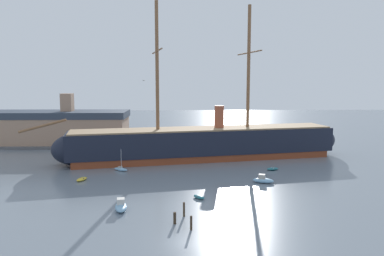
# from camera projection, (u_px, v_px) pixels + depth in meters

# --- Properties ---
(ground_plane) EXTENTS (400.00, 400.00, 0.00)m
(ground_plane) POSITION_uv_depth(u_px,v_px,m) (187.00, 243.00, 44.17)
(ground_plane) COLOR slate
(tall_ship) EXTENTS (76.37, 22.65, 37.09)m
(tall_ship) POSITION_uv_depth(u_px,v_px,m) (204.00, 143.00, 90.88)
(tall_ship) COLOR brown
(tall_ship) RESTS_ON ground
(motorboat_foreground_left) EXTENTS (2.34, 4.32, 1.72)m
(motorboat_foreground_left) POSITION_uv_depth(u_px,v_px,m) (121.00, 206.00, 55.27)
(motorboat_foreground_left) COLOR #7FB2D6
(motorboat_foreground_left) RESTS_ON ground
(dinghy_near_centre) EXTENTS (2.32, 2.48, 0.56)m
(dinghy_near_centre) POSITION_uv_depth(u_px,v_px,m) (199.00, 197.00, 60.70)
(dinghy_near_centre) COLOR #236670
(dinghy_near_centre) RESTS_ON ground
(dinghy_mid_left) EXTENTS (2.16, 2.92, 0.63)m
(dinghy_mid_left) POSITION_uv_depth(u_px,v_px,m) (82.00, 179.00, 71.48)
(dinghy_mid_left) COLOR gold
(dinghy_mid_left) RESTS_ON ground
(motorboat_mid_right) EXTENTS (4.20, 2.73, 1.64)m
(motorboat_mid_right) POSITION_uv_depth(u_px,v_px,m) (263.00, 180.00, 70.00)
(motorboat_mid_right) COLOR #7FB2D6
(motorboat_mid_right) RESTS_ON ground
(sailboat_alongside_bow) EXTENTS (3.59, 2.88, 4.68)m
(sailboat_alongside_bow) POSITION_uv_depth(u_px,v_px,m) (121.00, 169.00, 79.38)
(sailboat_alongside_bow) COLOR #7FB2D6
(sailboat_alongside_bow) RESTS_ON ground
(dinghy_alongside_stern) EXTENTS (2.80, 1.74, 0.61)m
(dinghy_alongside_stern) POSITION_uv_depth(u_px,v_px,m) (273.00, 169.00, 79.85)
(dinghy_alongside_stern) COLOR #236670
(dinghy_alongside_stern) RESTS_ON ground
(dinghy_far_left) EXTENTS (2.43, 1.23, 0.55)m
(dinghy_far_left) POSITION_uv_depth(u_px,v_px,m) (80.00, 153.00, 97.74)
(dinghy_far_left) COLOR #236670
(dinghy_far_left) RESTS_ON ground
(motorboat_far_right) EXTENTS (5.22, 3.27, 2.04)m
(motorboat_far_right) POSITION_uv_depth(u_px,v_px,m) (302.00, 151.00, 97.64)
(motorboat_far_right) COLOR #7FB2D6
(motorboat_far_right) RESTS_ON ground
(dinghy_distant_centre) EXTENTS (1.88, 2.30, 0.50)m
(dinghy_distant_centre) POSITION_uv_depth(u_px,v_px,m) (184.00, 146.00, 107.81)
(dinghy_distant_centre) COLOR gold
(dinghy_distant_centre) RESTS_ON ground
(mooring_piling_nearest) EXTENTS (0.39, 0.39, 1.60)m
(mooring_piling_nearest) POSITION_uv_depth(u_px,v_px,m) (175.00, 218.00, 49.96)
(mooring_piling_nearest) COLOR #382B1E
(mooring_piling_nearest) RESTS_ON ground
(mooring_piling_left_pair) EXTENTS (0.31, 0.31, 1.87)m
(mooring_piling_left_pair) POSITION_uv_depth(u_px,v_px,m) (191.00, 223.00, 47.88)
(mooring_piling_left_pair) COLOR #382B1E
(mooring_piling_left_pair) RESTS_ON ground
(mooring_piling_right_pair) EXTENTS (0.31, 0.31, 2.05)m
(mooring_piling_right_pair) POSITION_uv_depth(u_px,v_px,m) (184.00, 209.00, 52.64)
(mooring_piling_right_pair) COLOR #423323
(mooring_piling_right_pair) RESTS_ON ground
(dockside_warehouse_left) EXTENTS (46.18, 15.53, 15.32)m
(dockside_warehouse_left) POSITION_uv_depth(u_px,v_px,m) (55.00, 128.00, 110.40)
(dockside_warehouse_left) COLOR #565659
(dockside_warehouse_left) RESTS_ON ground
(seagull_in_flight) EXTENTS (0.41, 1.41, 0.14)m
(seagull_in_flight) POSITION_uv_depth(u_px,v_px,m) (144.00, 81.00, 56.61)
(seagull_in_flight) COLOR silver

